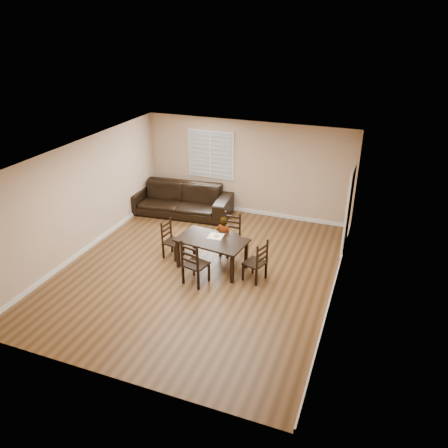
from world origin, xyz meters
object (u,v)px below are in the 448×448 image
(child, at_px, (224,237))
(chair_near, at_px, (232,233))
(chair_right, at_px, (259,264))
(sofa, at_px, (180,200))
(chair_left, at_px, (169,240))
(dining_table, at_px, (212,243))
(donut, at_px, (216,235))
(chair_far, at_px, (192,266))

(child, bearing_deg, chair_near, -94.26)
(chair_right, relative_size, sofa, 0.32)
(chair_near, height_order, chair_left, chair_near)
(chair_right, xyz_separation_m, child, (-1.10, 0.73, 0.09))
(dining_table, xyz_separation_m, donut, (0.04, 0.17, 0.11))
(chair_left, bearing_deg, chair_near, -49.63)
(donut, bearing_deg, chair_near, 84.51)
(chair_left, height_order, child, child)
(chair_near, bearing_deg, chair_far, -93.78)
(child, bearing_deg, sofa, -40.56)
(chair_far, bearing_deg, chair_left, -29.65)
(chair_far, bearing_deg, chair_right, -139.74)
(chair_near, distance_m, sofa, 2.62)
(donut, relative_size, sofa, 0.04)
(child, distance_m, donut, 0.45)
(chair_far, distance_m, sofa, 3.82)
(chair_near, xyz_separation_m, sofa, (-2.14, 1.51, -0.00))
(chair_right, bearing_deg, chair_left, -80.34)
(chair_left, height_order, chair_right, chair_right)
(chair_near, bearing_deg, child, -92.61)
(chair_right, distance_m, child, 1.32)
(chair_far, height_order, child, chair_far)
(chair_right, bearing_deg, sofa, -112.28)
(chair_right, bearing_deg, chair_far, -45.56)
(dining_table, height_order, child, child)
(chair_left, distance_m, sofa, 2.49)
(chair_near, xyz_separation_m, chair_far, (-0.24, -1.81, 0.04))
(chair_far, height_order, donut, chair_far)
(chair_far, bearing_deg, donut, -85.88)
(child, relative_size, sofa, 0.36)
(child, xyz_separation_m, donut, (-0.03, -0.39, 0.23))
(chair_far, xyz_separation_m, chair_right, (1.29, 0.65, -0.04))
(chair_near, distance_m, child, 0.44)
(chair_left, xyz_separation_m, child, (1.24, 0.41, 0.11))
(chair_near, distance_m, donut, 0.87)
(chair_near, bearing_deg, sofa, 148.66)
(chair_near, height_order, chair_far, chair_far)
(sofa, bearing_deg, chair_right, -45.28)
(dining_table, relative_size, donut, 14.52)
(chair_left, bearing_deg, child, -64.32)
(sofa, bearing_deg, child, -48.14)
(chair_left, xyz_separation_m, chair_right, (2.34, -0.32, 0.02))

